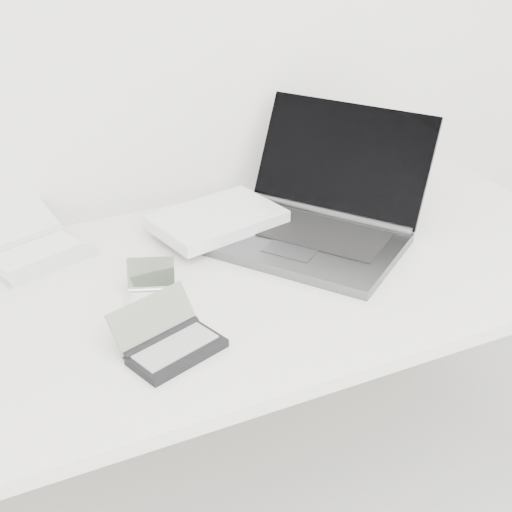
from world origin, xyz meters
name	(u,v)px	position (x,y,z in m)	size (l,w,h in m)	color
desk	(260,287)	(0.00, 1.55, 0.68)	(1.60, 0.80, 0.73)	white
laptop_large	(288,218)	(0.13, 1.67, 0.78)	(0.68, 0.61, 0.27)	#545659
netbook_open_white	(29,246)	(-0.45, 1.84, 0.75)	(0.30, 0.33, 0.08)	silver
pda_silver	(151,294)	(-0.26, 1.53, 0.75)	(0.13, 0.13, 0.08)	silver
palmtop_charcoal	(170,343)	(-0.28, 1.35, 0.75)	(0.21, 0.19, 0.09)	black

